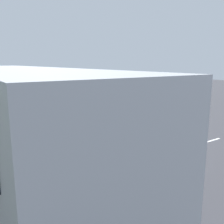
# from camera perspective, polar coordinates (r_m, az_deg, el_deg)

# --- Properties ---
(ground_plane) EXTENTS (80.00, 80.00, 0.00)m
(ground_plane) POSITION_cam_1_polar(r_m,az_deg,el_deg) (11.76, -2.08, -5.40)
(ground_plane) COLOR #38383D
(tour_bus) EXTENTS (11.35, 3.03, 3.25)m
(tour_bus) POSITION_cam_1_polar(r_m,az_deg,el_deg) (7.96, -20.82, -2.08)
(tour_bus) COLOR #B7BABF
(tour_bus) RESTS_ON ground_plane
(spectator_far_left) EXTENTS (0.58, 0.36, 1.75)m
(spectator_far_left) POSITION_cam_1_polar(r_m,az_deg,el_deg) (8.05, 3.97, -5.60)
(spectator_far_left) COLOR #473823
(spectator_far_left) RESTS_ON ground_plane
(spectator_left) EXTENTS (0.58, 0.34, 1.81)m
(spectator_left) POSITION_cam_1_polar(r_m,az_deg,el_deg) (8.68, -2.10, -4.07)
(spectator_left) COLOR black
(spectator_left) RESTS_ON ground_plane
(spectator_centre) EXTENTS (0.57, 0.39, 1.67)m
(spectator_centre) POSITION_cam_1_polar(r_m,az_deg,el_deg) (9.61, -4.19, -3.16)
(spectator_centre) COLOR black
(spectator_centre) RESTS_ON ground_plane
(spectator_right) EXTENTS (0.57, 0.38, 1.82)m
(spectator_right) POSITION_cam_1_polar(r_m,az_deg,el_deg) (10.49, -6.88, -1.37)
(spectator_right) COLOR black
(spectator_right) RESTS_ON ground_plane
(parked_motorcycle_silver) EXTENTS (2.04, 0.64, 0.99)m
(parked_motorcycle_silver) POSITION_cam_1_polar(r_m,az_deg,el_deg) (9.11, -8.07, -7.39)
(parked_motorcycle_silver) COLOR black
(parked_motorcycle_silver) RESTS_ON ground_plane
(parked_motorcycle_dark) EXTENTS (2.05, 0.60, 0.99)m
(parked_motorcycle_dark) POSITION_cam_1_polar(r_m,az_deg,el_deg) (7.08, 4.01, -12.98)
(parked_motorcycle_dark) COLOR black
(parked_motorcycle_dark) RESTS_ON ground_plane
(stunt_motorcycle) EXTENTS (1.86, 0.94, 1.83)m
(stunt_motorcycle) POSITION_cam_1_polar(r_m,az_deg,el_deg) (16.20, -0.25, 3.03)
(stunt_motorcycle) COLOR black
(stunt_motorcycle) RESTS_ON ground_plane
(traffic_cone) EXTENTS (0.34, 0.34, 0.63)m
(traffic_cone) POSITION_cam_1_polar(r_m,az_deg,el_deg) (15.56, 4.22, -0.10)
(traffic_cone) COLOR orange
(traffic_cone) RESTS_ON ground_plane
(bay_line_a) EXTENTS (0.21, 4.80, 0.01)m
(bay_line_a) POSITION_cam_1_polar(r_m,az_deg,el_deg) (10.41, 16.54, -8.12)
(bay_line_a) COLOR white
(bay_line_a) RESTS_ON ground_plane
(bay_line_b) EXTENTS (0.22, 4.99, 0.01)m
(bay_line_b) POSITION_cam_1_polar(r_m,az_deg,el_deg) (11.99, 7.09, -5.13)
(bay_line_b) COLOR white
(bay_line_b) RESTS_ON ground_plane
(bay_line_c) EXTENTS (0.21, 4.74, 0.01)m
(bay_line_c) POSITION_cam_1_polar(r_m,az_deg,el_deg) (13.84, 0.06, -2.80)
(bay_line_c) COLOR white
(bay_line_c) RESTS_ON ground_plane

